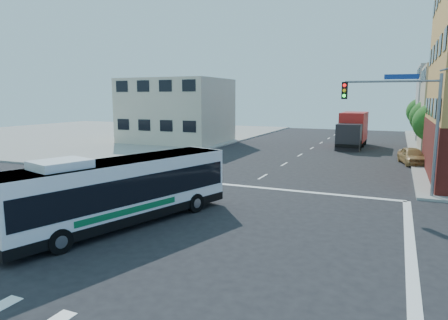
% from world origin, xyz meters
% --- Properties ---
extents(ground, '(120.00, 120.00, 0.00)m').
position_xyz_m(ground, '(0.00, 0.00, 0.00)').
color(ground, black).
rests_on(ground, ground).
extents(sidewalk_nw, '(50.00, 50.00, 0.15)m').
position_xyz_m(sidewalk_nw, '(-35.00, 35.00, 0.07)').
color(sidewalk_nw, gray).
rests_on(sidewalk_nw, ground).
extents(building_west, '(12.06, 10.06, 8.00)m').
position_xyz_m(building_west, '(-17.02, 29.98, 4.01)').
color(building_west, beige).
rests_on(building_west, ground).
extents(signal_mast_ne, '(7.91, 1.13, 8.07)m').
position_xyz_m(signal_mast_ne, '(9.08, 10.62, 4.98)').
color(signal_mast_ne, slate).
rests_on(signal_mast_ne, ground).
extents(street_tree_a, '(3.60, 3.60, 5.53)m').
position_xyz_m(street_tree_a, '(11.90, 27.92, 3.59)').
color(street_tree_a, '#3B2115').
rests_on(street_tree_a, ground).
extents(street_tree_b, '(3.80, 3.80, 5.79)m').
position_xyz_m(street_tree_b, '(11.90, 35.92, 3.75)').
color(street_tree_b, '#3B2115').
rests_on(street_tree_b, ground).
extents(street_tree_c, '(3.40, 3.40, 5.29)m').
position_xyz_m(street_tree_c, '(11.90, 43.92, 3.46)').
color(street_tree_c, '#3B2115').
rests_on(street_tree_c, ground).
extents(street_tree_d, '(4.00, 4.00, 6.03)m').
position_xyz_m(street_tree_d, '(11.90, 51.92, 3.88)').
color(street_tree_d, '#3B2115').
rests_on(street_tree_d, ground).
extents(transit_bus, '(5.50, 11.32, 3.29)m').
position_xyz_m(transit_bus, '(-2.38, -0.12, 1.61)').
color(transit_bus, black).
rests_on(transit_bus, ground).
extents(box_truck, '(2.76, 8.88, 3.98)m').
position_xyz_m(box_truck, '(4.04, 33.87, 1.93)').
color(box_truck, '#232327').
rests_on(box_truck, ground).
extents(parked_car, '(2.66, 4.58, 1.47)m').
position_xyz_m(parked_car, '(10.10, 23.31, 0.73)').
color(parked_car, tan).
rests_on(parked_car, ground).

